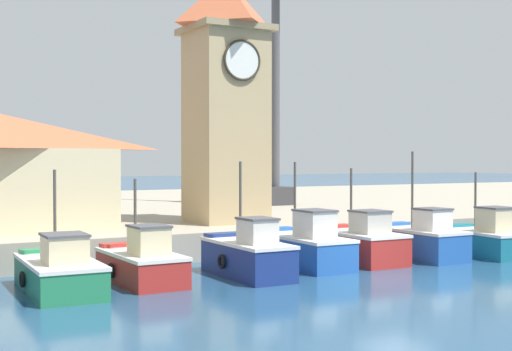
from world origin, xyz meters
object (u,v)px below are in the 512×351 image
object	(u,v)px
fishing_boat_center	(304,247)
fishing_boat_mid_right	(359,243)
clock_tower	(226,93)
fishing_boat_mid_left	(248,255)
fishing_boat_left_outer	(59,272)
fishing_boat_right_outer	(484,239)
port_crane_far	(274,104)
fishing_boat_right_inner	(421,240)
fishing_boat_left_inner	(141,263)

from	to	relation	value
fishing_boat_center	fishing_boat_mid_right	world-z (taller)	fishing_boat_center
clock_tower	fishing_boat_mid_left	bearing A→B (deg)	-111.22
fishing_boat_left_outer	fishing_boat_mid_left	world-z (taller)	fishing_boat_mid_left
clock_tower	fishing_boat_left_outer	bearing A→B (deg)	-141.05
fishing_boat_center	clock_tower	bearing A→B (deg)	89.28
fishing_boat_right_outer	port_crane_far	distance (m)	19.93
fishing_boat_right_outer	fishing_boat_right_inner	bearing A→B (deg)	169.53
fishing_boat_left_inner	clock_tower	size ratio (longest dim) A/B	0.33
fishing_boat_right_inner	clock_tower	distance (m)	11.52
fishing_boat_right_inner	port_crane_far	xyz separation A→B (m)	(3.25, 18.00, 7.15)
fishing_boat_left_outer	port_crane_far	size ratio (longest dim) A/B	0.27
fishing_boat_mid_right	fishing_boat_center	bearing A→B (deg)	177.43
port_crane_far	fishing_boat_center	bearing A→B (deg)	-116.81
fishing_boat_right_inner	fishing_boat_left_inner	bearing A→B (deg)	179.58
fishing_boat_left_outer	fishing_boat_right_outer	world-z (taller)	fishing_boat_left_outer
fishing_boat_mid_left	fishing_boat_right_inner	size ratio (longest dim) A/B	0.96
fishing_boat_left_inner	fishing_boat_mid_right	world-z (taller)	fishing_boat_mid_right
fishing_boat_right_inner	port_crane_far	size ratio (longest dim) A/B	0.26
fishing_boat_left_outer	fishing_boat_mid_left	distance (m)	6.69
fishing_boat_mid_left	fishing_boat_right_inner	xyz separation A→B (m)	(8.67, 0.55, 0.00)
fishing_boat_left_inner	fishing_boat_mid_right	xyz separation A→B (m)	(9.53, 0.33, 0.09)
fishing_boat_right_inner	port_crane_far	bearing A→B (deg)	79.77
fishing_boat_mid_left	fishing_boat_right_outer	bearing A→B (deg)	-0.15
fishing_boat_mid_left	clock_tower	xyz separation A→B (m)	(3.18, 8.20, 6.64)
fishing_boat_right_inner	clock_tower	xyz separation A→B (m)	(-5.49, 7.65, 6.64)
clock_tower	fishing_boat_center	bearing A→B (deg)	-90.72
fishing_boat_right_inner	fishing_boat_right_outer	size ratio (longest dim) A/B	1.06
fishing_boat_left_inner	fishing_boat_center	bearing A→B (deg)	3.71
fishing_boat_left_outer	fishing_boat_mid_left	xyz separation A→B (m)	(6.69, -0.22, 0.12)
fishing_boat_left_outer	fishing_boat_center	distance (m)	9.82
fishing_boat_left_inner	fishing_boat_mid_left	size ratio (longest dim) A/B	1.00
fishing_boat_mid_right	fishing_boat_right_inner	world-z (taller)	fishing_boat_right_inner
fishing_boat_right_outer	port_crane_far	size ratio (longest dim) A/B	0.24
fishing_boat_left_inner	fishing_boat_right_outer	bearing A→B (deg)	-2.46
fishing_boat_left_outer	fishing_boat_left_inner	world-z (taller)	fishing_boat_left_outer
fishing_boat_mid_right	clock_tower	xyz separation A→B (m)	(-2.54, 7.23, 6.65)
fishing_boat_mid_left	fishing_boat_mid_right	distance (m)	5.81
fishing_boat_left_outer	fishing_boat_mid_left	size ratio (longest dim) A/B	1.11
fishing_boat_mid_left	clock_tower	bearing A→B (deg)	68.78
fishing_boat_left_inner	fishing_boat_right_outer	size ratio (longest dim) A/B	1.01
fishing_boat_mid_right	fishing_boat_left_inner	bearing A→B (deg)	-178.02
fishing_boat_right_inner	clock_tower	world-z (taller)	clock_tower
fishing_boat_right_outer	fishing_boat_mid_right	bearing A→B (deg)	170.67
fishing_boat_left_outer	port_crane_far	bearing A→B (deg)	44.56
fishing_boat_left_outer	fishing_boat_right_outer	bearing A→B (deg)	-0.78
fishing_boat_left_outer	fishing_boat_center	bearing A→B (deg)	5.05
fishing_boat_left_outer	clock_tower	distance (m)	14.38
fishing_boat_left_outer	clock_tower	size ratio (longest dim) A/B	0.36
fishing_boat_mid_left	port_crane_far	distance (m)	23.18
fishing_boat_right_inner	fishing_boat_mid_right	bearing A→B (deg)	171.89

